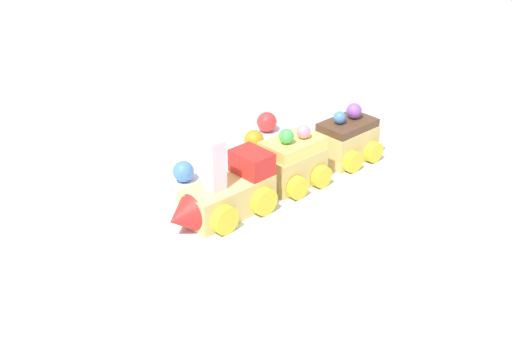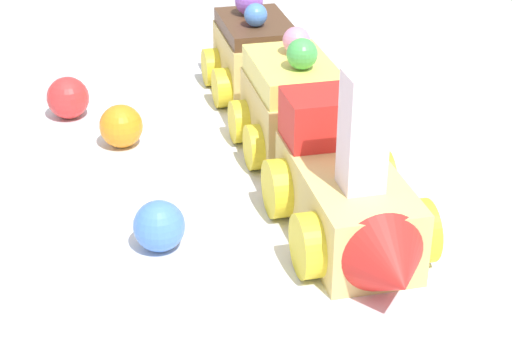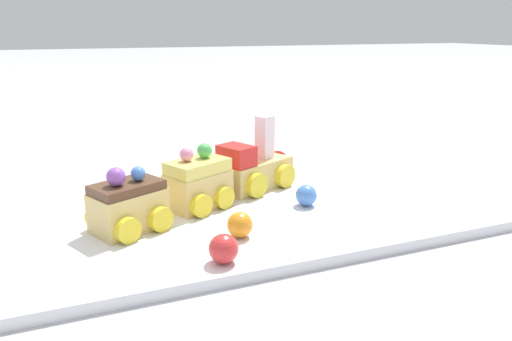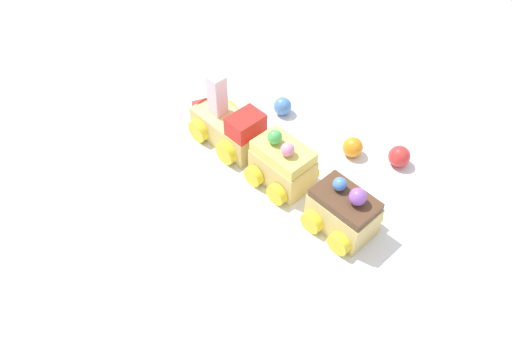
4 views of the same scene
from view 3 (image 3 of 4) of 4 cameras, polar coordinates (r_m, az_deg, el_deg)
ground_plane at (r=0.63m, az=-4.12°, el=-4.84°), size 10.00×10.00×0.00m
display_board at (r=0.62m, az=-4.14°, el=-4.33°), size 0.61×0.36×0.01m
cake_train_locomotive at (r=0.68m, az=0.34°, el=0.26°), size 0.14×0.10×0.10m
cake_car_lemon at (r=0.61m, az=-6.65°, el=-1.55°), size 0.09×0.09×0.08m
cake_car_chocolate at (r=0.55m, az=-14.40°, el=-4.01°), size 0.09×0.09×0.07m
gumball_orange at (r=0.52m, az=-1.85°, el=-6.23°), size 0.03×0.03×0.03m
gumball_blue at (r=0.61m, az=5.76°, el=-2.85°), size 0.03×0.03×0.03m
gumball_red at (r=0.47m, az=-3.72°, el=-8.90°), size 0.03×0.03×0.03m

